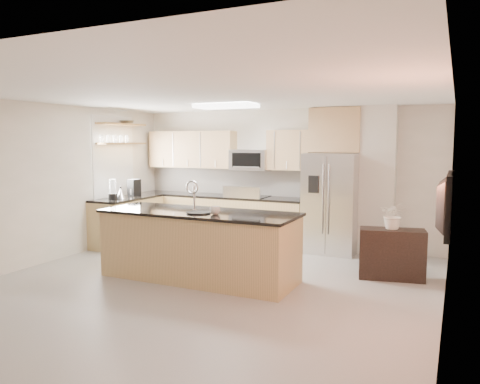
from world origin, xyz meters
The scene contains 26 objects.
floor centered at (0.00, 0.00, 0.00)m, with size 6.50×6.50×0.00m, color #979590.
ceiling centered at (0.00, 0.00, 2.60)m, with size 6.00×6.50×0.02m, color white.
wall_back centered at (0.00, 3.25, 1.30)m, with size 6.00×0.02×2.60m, color silver.
wall_left centered at (-3.00, 0.00, 1.30)m, with size 0.02×6.50×2.60m, color silver.
wall_right centered at (3.00, 0.00, 1.30)m, with size 0.02×6.50×2.60m, color silver.
back_counter centered at (-1.23, 2.93, 0.47)m, with size 3.55×0.66×1.44m.
left_counter centered at (-2.67, 1.85, 0.46)m, with size 0.66×1.50×0.92m.
range centered at (-0.60, 2.92, 0.47)m, with size 0.76×0.64×1.14m.
upper_cabinets centered at (-1.30, 3.09, 1.83)m, with size 3.50×0.33×0.75m.
microwave centered at (-0.60, 3.04, 1.63)m, with size 0.76×0.40×0.40m.
refrigerator centered at (1.06, 2.87, 0.89)m, with size 0.92×0.78×1.78m.
partition_column centered at (1.82, 3.10, 1.30)m, with size 0.60×0.30×2.60m, color beige.
window centered at (-2.98, 1.85, 1.65)m, with size 0.04×1.15×1.65m.
shelf_lower centered at (-2.85, 1.95, 1.95)m, with size 0.30×1.20×0.04m, color olive.
shelf_upper centered at (-2.85, 1.95, 2.32)m, with size 0.30×1.20×0.04m, color olive.
ceiling_fixture centered at (-0.40, 1.60, 2.56)m, with size 1.00×0.50×0.06m, color white.
island centered at (-0.25, 0.42, 0.50)m, with size 2.87×1.04×1.41m.
credenza centered at (2.27, 1.61, 0.36)m, with size 0.91×0.38×0.73m, color black.
cup centered at (0.10, 0.25, 1.04)m, with size 0.14×0.14×0.11m, color white.
platter centered at (-0.16, 0.25, 1.00)m, with size 0.34×0.34×0.02m, color black.
blender centered at (-2.67, 1.46, 1.08)m, with size 0.16×0.16×0.38m.
kettle centered at (-2.62, 1.62, 1.02)m, with size 0.18×0.18×0.23m.
coffee_maker centered at (-2.69, 2.11, 1.08)m, with size 0.20×0.23×0.33m.
bowl centered at (-2.85, 2.13, 2.38)m, with size 0.34×0.34×0.08m, color silver.
flower_vase centered at (2.28, 1.62, 1.04)m, with size 0.56×0.49×0.63m, color silver.
television centered at (2.91, -0.20, 1.35)m, with size 1.08×0.14×0.62m, color black.
Camera 1 is at (3.08, -5.32, 1.96)m, focal length 35.00 mm.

